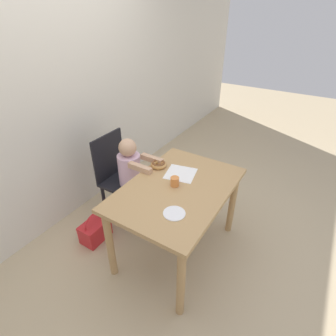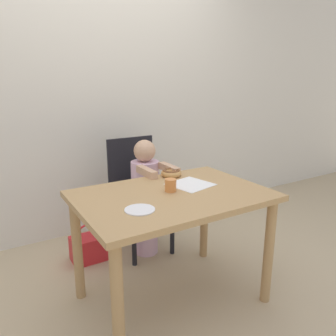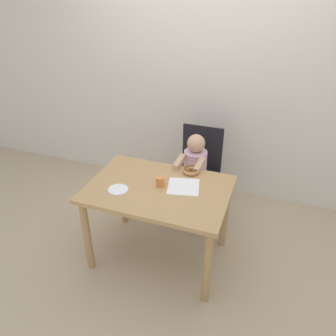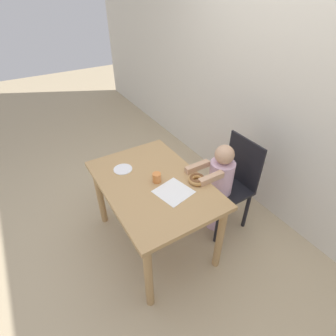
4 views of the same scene
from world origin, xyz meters
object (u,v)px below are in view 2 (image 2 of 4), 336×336
cup (171,185)px  handbag (90,247)px  donut (171,173)px  child_figure (146,197)px  chair (139,193)px

cup → handbag: bearing=113.6°
donut → handbag: bearing=137.9°
handbag → cup: cup is taller
child_figure → handbag: child_figure is taller
child_figure → cup: (-0.13, -0.57, 0.28)m
chair → child_figure: size_ratio=0.98×
child_figure → cup: 0.64m
chair → handbag: chair is taller
donut → handbag: 0.90m
donut → handbag: size_ratio=0.46×
child_figure → cup: bearing=-102.5°
chair → handbag: 0.56m
chair → donut: bearing=-84.1°
child_figure → handbag: (-0.43, 0.13, -0.37)m
donut → handbag: (-0.48, 0.43, -0.64)m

